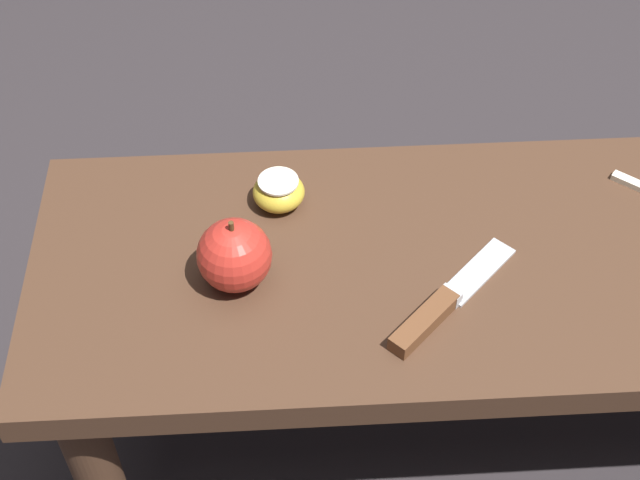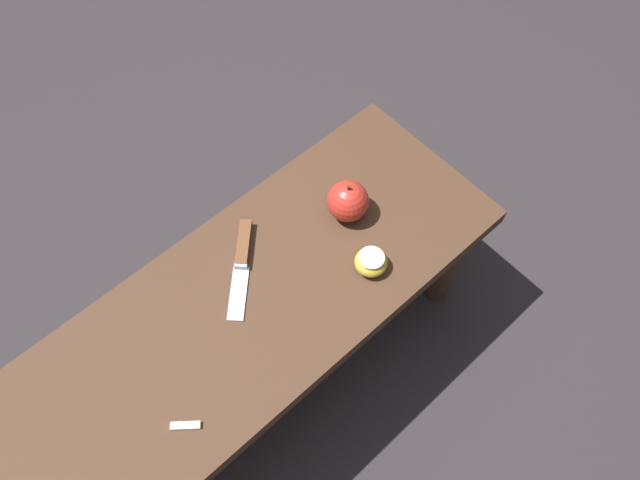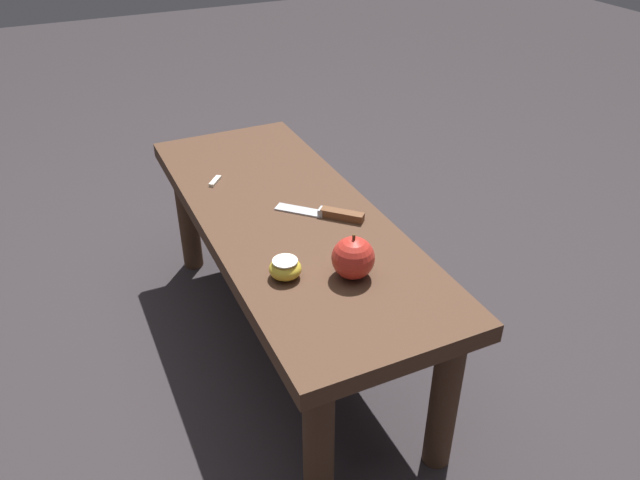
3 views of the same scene
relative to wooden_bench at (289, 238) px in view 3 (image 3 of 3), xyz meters
The scene contains 6 objects.
ground_plane 0.34m from the wooden_bench, ahead, with size 8.00×8.00×0.00m, color #2D282B.
wooden_bench is the anchor object (origin of this frame).
knife 0.13m from the wooden_bench, 123.54° to the right, with size 0.17×0.17×0.02m.
apple_whole 0.31m from the wooden_bench, behind, with size 0.09×0.09×0.10m.
apple_cut 0.27m from the wooden_bench, 156.36° to the left, with size 0.07×0.07×0.04m.
apple_slice_near_knife 0.26m from the wooden_bench, 25.86° to the left, with size 0.05×0.04×0.01m.
Camera 3 is at (-1.18, 0.47, 1.14)m, focal length 35.00 mm.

